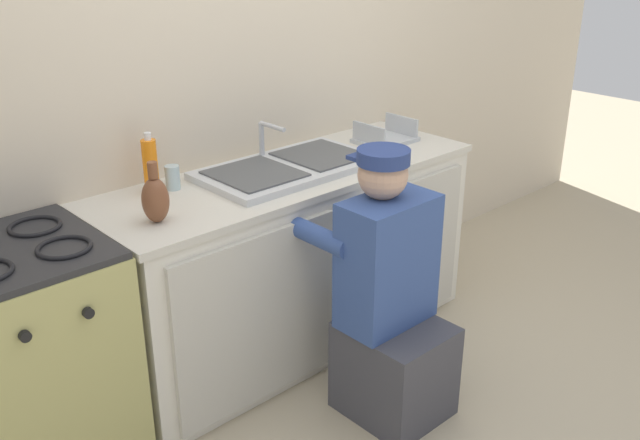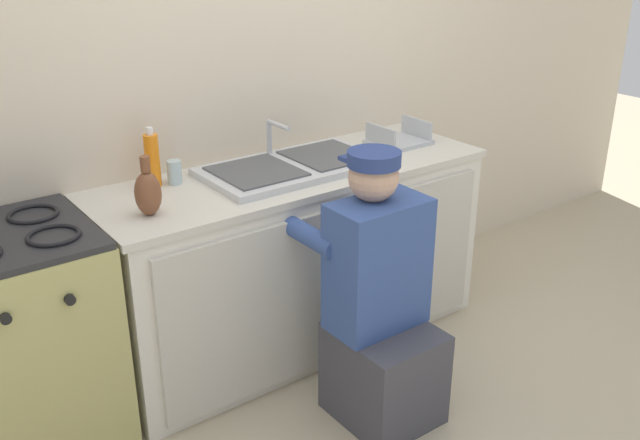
{
  "view_description": "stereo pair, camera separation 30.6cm",
  "coord_description": "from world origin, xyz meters",
  "px_view_note": "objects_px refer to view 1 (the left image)",
  "views": [
    {
      "loc": [
        -1.91,
        -1.97,
        1.88
      ],
      "look_at": [
        0.0,
        0.1,
        0.69
      ],
      "focal_mm": 40.0,
      "sensor_mm": 36.0,
      "label": 1
    },
    {
      "loc": [
        -1.68,
        -2.17,
        1.88
      ],
      "look_at": [
        0.0,
        0.1,
        0.69
      ],
      "focal_mm": 40.0,
      "sensor_mm": 36.0,
      "label": 2
    }
  ],
  "objects_px": {
    "water_glass": "(173,177)",
    "dish_rack_tray": "(385,137)",
    "stove_range": "(31,358)",
    "plumber_person": "(389,309)",
    "vase_decorative": "(155,199)",
    "soap_bottle_orange": "(150,166)",
    "sink_double_basin": "(289,167)"
  },
  "relations": [
    {
      "from": "sink_double_basin",
      "to": "plumber_person",
      "type": "relative_size",
      "value": 0.72
    },
    {
      "from": "plumber_person",
      "to": "stove_range",
      "type": "bearing_deg",
      "value": 150.65
    },
    {
      "from": "stove_range",
      "to": "soap_bottle_orange",
      "type": "xyz_separation_m",
      "value": [
        0.64,
        0.18,
        0.53
      ]
    },
    {
      "from": "stove_range",
      "to": "plumber_person",
      "type": "relative_size",
      "value": 0.8
    },
    {
      "from": "vase_decorative",
      "to": "dish_rack_tray",
      "type": "xyz_separation_m",
      "value": [
        1.36,
        0.12,
        -0.07
      ]
    },
    {
      "from": "dish_rack_tray",
      "to": "soap_bottle_orange",
      "type": "bearing_deg",
      "value": 172.42
    },
    {
      "from": "stove_range",
      "to": "plumber_person",
      "type": "distance_m",
      "value": 1.34
    },
    {
      "from": "stove_range",
      "to": "plumber_person",
      "type": "xyz_separation_m",
      "value": [
        1.17,
        -0.66,
        0.02
      ]
    },
    {
      "from": "sink_double_basin",
      "to": "vase_decorative",
      "type": "relative_size",
      "value": 3.48
    },
    {
      "from": "water_glass",
      "to": "dish_rack_tray",
      "type": "relative_size",
      "value": 0.36
    },
    {
      "from": "dish_rack_tray",
      "to": "water_glass",
      "type": "bearing_deg",
      "value": 173.16
    },
    {
      "from": "sink_double_basin",
      "to": "plumber_person",
      "type": "bearing_deg",
      "value": -94.19
    },
    {
      "from": "stove_range",
      "to": "water_glass",
      "type": "bearing_deg",
      "value": 11.89
    },
    {
      "from": "water_glass",
      "to": "dish_rack_tray",
      "type": "bearing_deg",
      "value": -6.84
    },
    {
      "from": "vase_decorative",
      "to": "dish_rack_tray",
      "type": "relative_size",
      "value": 0.82
    },
    {
      "from": "plumber_person",
      "to": "vase_decorative",
      "type": "height_order",
      "value": "plumber_person"
    },
    {
      "from": "water_glass",
      "to": "plumber_person",
      "type": "bearing_deg",
      "value": -61.08
    },
    {
      "from": "stove_range",
      "to": "soap_bottle_orange",
      "type": "bearing_deg",
      "value": 15.5
    },
    {
      "from": "stove_range",
      "to": "vase_decorative",
      "type": "distance_m",
      "value": 0.72
    },
    {
      "from": "vase_decorative",
      "to": "sink_double_basin",
      "type": "bearing_deg",
      "value": 8.4
    },
    {
      "from": "plumber_person",
      "to": "soap_bottle_orange",
      "type": "height_order",
      "value": "soap_bottle_orange"
    },
    {
      "from": "vase_decorative",
      "to": "water_glass",
      "type": "relative_size",
      "value": 2.3
    },
    {
      "from": "stove_range",
      "to": "vase_decorative",
      "type": "relative_size",
      "value": 3.84
    },
    {
      "from": "plumber_person",
      "to": "water_glass",
      "type": "relative_size",
      "value": 11.04
    },
    {
      "from": "dish_rack_tray",
      "to": "soap_bottle_orange",
      "type": "xyz_separation_m",
      "value": [
        -1.22,
        0.16,
        0.09
      ]
    },
    {
      "from": "sink_double_basin",
      "to": "stove_range",
      "type": "height_order",
      "value": "sink_double_basin"
    },
    {
      "from": "stove_range",
      "to": "soap_bottle_orange",
      "type": "distance_m",
      "value": 0.85
    },
    {
      "from": "plumber_person",
      "to": "water_glass",
      "type": "bearing_deg",
      "value": 118.92
    },
    {
      "from": "vase_decorative",
      "to": "dish_rack_tray",
      "type": "distance_m",
      "value": 1.37
    },
    {
      "from": "sink_double_basin",
      "to": "soap_bottle_orange",
      "type": "xyz_separation_m",
      "value": [
        -0.58,
        0.18,
        0.09
      ]
    },
    {
      "from": "stove_range",
      "to": "soap_bottle_orange",
      "type": "height_order",
      "value": "soap_bottle_orange"
    },
    {
      "from": "vase_decorative",
      "to": "dish_rack_tray",
      "type": "height_order",
      "value": "vase_decorative"
    }
  ]
}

